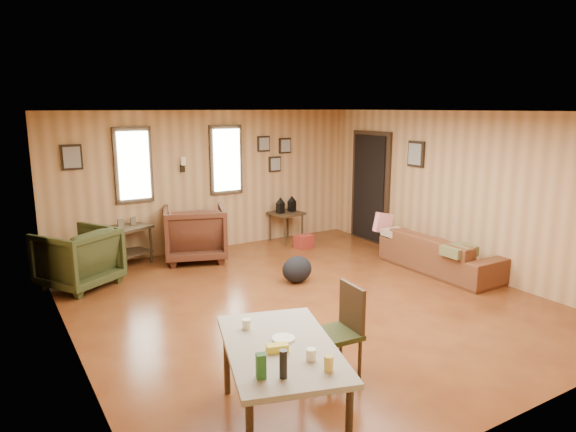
{
  "coord_description": "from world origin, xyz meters",
  "views": [
    {
      "loc": [
        -3.42,
        -5.21,
        2.45
      ],
      "look_at": [
        0.0,
        0.4,
        1.05
      ],
      "focal_mm": 32.0,
      "sensor_mm": 36.0,
      "label": 1
    }
  ],
  "objects_px": {
    "sofa": "(442,247)",
    "side_table": "(286,211)",
    "dining_table": "(281,353)",
    "recliner_green": "(78,255)",
    "end_table": "(129,238)",
    "recliner_brown": "(195,230)"
  },
  "relations": [
    {
      "from": "sofa",
      "to": "side_table",
      "type": "height_order",
      "value": "side_table"
    },
    {
      "from": "recliner_green",
      "to": "side_table",
      "type": "distance_m",
      "value": 3.79
    },
    {
      "from": "side_table",
      "to": "dining_table",
      "type": "height_order",
      "value": "dining_table"
    },
    {
      "from": "end_table",
      "to": "dining_table",
      "type": "height_order",
      "value": "dining_table"
    },
    {
      "from": "side_table",
      "to": "dining_table",
      "type": "relative_size",
      "value": 0.56
    },
    {
      "from": "recliner_brown",
      "to": "dining_table",
      "type": "distance_m",
      "value": 4.74
    },
    {
      "from": "sofa",
      "to": "side_table",
      "type": "bearing_deg",
      "value": 21.4
    },
    {
      "from": "dining_table",
      "to": "recliner_green",
      "type": "bearing_deg",
      "value": 117.44
    },
    {
      "from": "recliner_green",
      "to": "end_table",
      "type": "height_order",
      "value": "recliner_green"
    },
    {
      "from": "sofa",
      "to": "side_table",
      "type": "relative_size",
      "value": 2.3
    },
    {
      "from": "recliner_brown",
      "to": "dining_table",
      "type": "xyz_separation_m",
      "value": [
        -1.11,
        -4.61,
        0.13
      ]
    },
    {
      "from": "sofa",
      "to": "dining_table",
      "type": "bearing_deg",
      "value": 117.38
    },
    {
      "from": "recliner_brown",
      "to": "end_table",
      "type": "distance_m",
      "value": 1.04
    },
    {
      "from": "end_table",
      "to": "side_table",
      "type": "height_order",
      "value": "side_table"
    },
    {
      "from": "recliner_green",
      "to": "recliner_brown",
      "type": "bearing_deg",
      "value": 160.68
    },
    {
      "from": "recliner_brown",
      "to": "side_table",
      "type": "distance_m",
      "value": 1.89
    },
    {
      "from": "recliner_green",
      "to": "side_table",
      "type": "height_order",
      "value": "recliner_green"
    },
    {
      "from": "recliner_green",
      "to": "side_table",
      "type": "bearing_deg",
      "value": 158.41
    },
    {
      "from": "recliner_green",
      "to": "dining_table",
      "type": "distance_m",
      "value": 4.29
    },
    {
      "from": "sofa",
      "to": "recliner_green",
      "type": "xyz_separation_m",
      "value": [
        -4.81,
        2.13,
        0.08
      ]
    },
    {
      "from": "dining_table",
      "to": "end_table",
      "type": "bearing_deg",
      "value": 105.92
    },
    {
      "from": "recliner_brown",
      "to": "end_table",
      "type": "relative_size",
      "value": 1.28
    }
  ]
}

